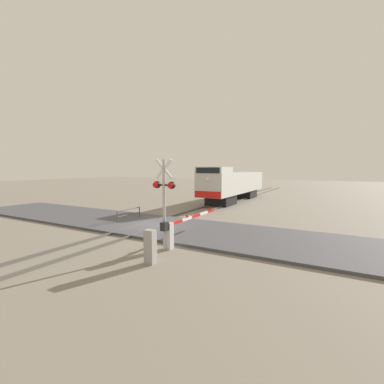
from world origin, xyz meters
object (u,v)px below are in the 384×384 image
(locomotive, at_px, (234,184))
(guard_railing, at_px, (129,213))
(crossing_signal, at_px, (164,193))
(utility_cabinet, at_px, (150,247))
(crossing_gate, at_px, (177,228))

(locomotive, height_order, guard_railing, locomotive)
(crossing_signal, height_order, guard_railing, crossing_signal)
(locomotive, distance_m, crossing_signal, 19.92)
(utility_cabinet, distance_m, guard_railing, 9.00)
(utility_cabinet, relative_size, guard_railing, 0.58)
(crossing_gate, height_order, utility_cabinet, utility_cabinet)
(locomotive, bearing_deg, guard_railing, -99.18)
(locomotive, xyz_separation_m, crossing_signal, (3.65, -19.57, 0.66))
(crossing_signal, relative_size, crossing_gate, 0.75)
(crossing_signal, distance_m, crossing_gate, 2.07)
(locomotive, distance_m, utility_cabinet, 21.81)
(crossing_gate, bearing_deg, guard_railing, 151.98)
(locomotive, bearing_deg, crossing_signal, -79.45)
(locomotive, relative_size, guard_railing, 6.31)
(locomotive, height_order, utility_cabinet, locomotive)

